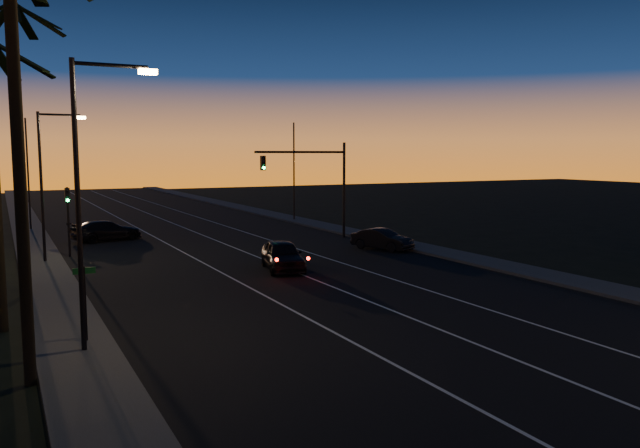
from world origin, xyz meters
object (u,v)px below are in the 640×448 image
signal_mast (315,173)px  lead_car (282,255)px  right_car (382,239)px  cross_car (106,231)px

signal_mast → lead_car: bearing=-125.2°
right_car → cross_car: (-15.20, 12.53, 0.05)m
lead_car → right_car: size_ratio=1.25×
signal_mast → right_car: size_ratio=1.64×
right_car → lead_car: bearing=-157.8°
cross_car → right_car: bearing=-39.5°
signal_mast → right_car: bearing=-75.9°
signal_mast → cross_car: (-13.60, 6.16, -4.05)m
signal_mast → cross_car: size_ratio=1.33×
cross_car → signal_mast: bearing=-24.4°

